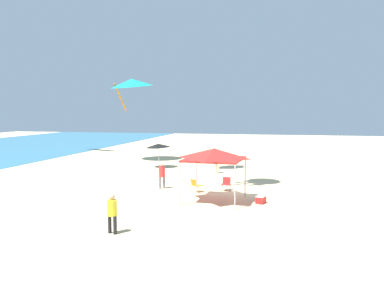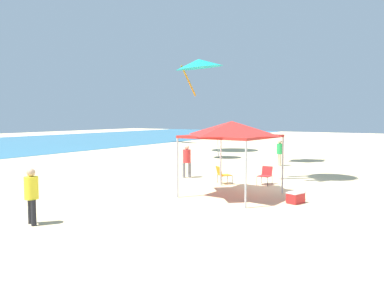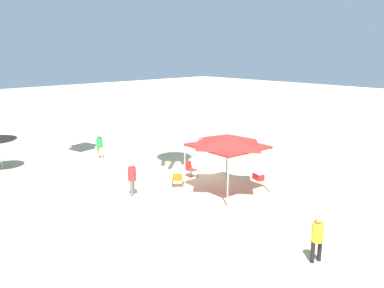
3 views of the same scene
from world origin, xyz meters
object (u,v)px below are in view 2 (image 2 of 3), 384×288
(canopy_tent, at_px, (232,130))
(kite_delta_teal, at_px, (199,64))
(person_watching_sky, at_px, (31,192))
(folding_chair_left_of_tent, at_px, (266,174))
(person_near_umbrella, at_px, (280,151))
(cooler_box, at_px, (296,198))
(folding_chair_near_cooler, at_px, (222,174))
(person_far_stroller, at_px, (187,158))
(beach_umbrella, at_px, (217,132))

(canopy_tent, relative_size, kite_delta_teal, 0.61)
(person_watching_sky, xyz_separation_m, kite_delta_teal, (22.23, 7.87, 6.75))
(folding_chair_left_of_tent, bearing_deg, person_near_umbrella, 105.52)
(cooler_box, bearing_deg, canopy_tent, 89.94)
(canopy_tent, xyz_separation_m, person_near_umbrella, (9.78, 1.47, -1.63))
(canopy_tent, relative_size, folding_chair_left_of_tent, 4.14)
(folding_chair_near_cooler, height_order, folding_chair_left_of_tent, same)
(cooler_box, distance_m, person_watching_sky, 8.77)
(folding_chair_near_cooler, relative_size, person_far_stroller, 0.49)
(canopy_tent, distance_m, kite_delta_teal, 19.60)
(person_far_stroller, bearing_deg, folding_chair_left_of_tent, -39.10)
(canopy_tent, xyz_separation_m, beach_umbrella, (11.75, 7.01, -0.65))
(person_near_umbrella, bearing_deg, person_far_stroller, -46.74)
(folding_chair_near_cooler, bearing_deg, beach_umbrella, -22.84)
(person_near_umbrella, relative_size, kite_delta_teal, 0.29)
(cooler_box, relative_size, person_near_umbrella, 0.44)
(folding_chair_near_cooler, height_order, cooler_box, folding_chair_near_cooler)
(canopy_tent, height_order, folding_chair_near_cooler, canopy_tent)
(folding_chair_near_cooler, relative_size, person_watching_sky, 0.50)
(beach_umbrella, xyz_separation_m, folding_chair_left_of_tent, (-8.74, -7.26, -1.47))
(person_watching_sky, bearing_deg, person_near_umbrella, 103.71)
(cooler_box, height_order, kite_delta_teal, kite_delta_teal)
(person_near_umbrella, bearing_deg, canopy_tent, -19.59)
(folding_chair_left_of_tent, height_order, person_watching_sky, person_watching_sky)
(beach_umbrella, xyz_separation_m, folding_chair_near_cooler, (-9.66, -5.52, -1.47))
(kite_delta_teal, bearing_deg, folding_chair_near_cooler, -30.60)
(beach_umbrella, bearing_deg, folding_chair_near_cooler, -150.25)
(person_far_stroller, bearing_deg, person_watching_sky, -128.10)
(folding_chair_left_of_tent, relative_size, person_far_stroller, 0.49)
(person_watching_sky, height_order, person_far_stroller, person_far_stroller)
(person_watching_sky, relative_size, person_far_stroller, 0.97)
(canopy_tent, distance_m, person_watching_sky, 7.56)
(beach_umbrella, distance_m, person_far_stroller, 9.62)
(canopy_tent, bearing_deg, kite_delta_teal, 35.07)
(kite_delta_teal, bearing_deg, person_near_umbrella, -6.84)
(canopy_tent, height_order, person_near_umbrella, canopy_tent)
(canopy_tent, bearing_deg, person_far_stroller, 54.84)
(canopy_tent, relative_size, person_watching_sky, 2.08)
(person_watching_sky, bearing_deg, canopy_tent, 85.00)
(beach_umbrella, height_order, kite_delta_teal, kite_delta_teal)
(folding_chair_left_of_tent, xyz_separation_m, person_near_umbrella, (6.78, 1.72, 0.48))
(canopy_tent, distance_m, person_near_umbrella, 10.03)
(person_watching_sky, distance_m, kite_delta_teal, 24.52)
(person_far_stroller, bearing_deg, canopy_tent, -78.37)
(folding_chair_near_cooler, xyz_separation_m, person_near_umbrella, (7.70, -0.02, 0.48))
(person_far_stroller, bearing_deg, cooler_box, -66.16)
(person_far_stroller, bearing_deg, person_near_umbrella, 28.18)
(beach_umbrella, distance_m, folding_chair_left_of_tent, 11.46)
(person_watching_sky, relative_size, kite_delta_teal, 0.29)
(folding_chair_left_of_tent, distance_m, person_far_stroller, 4.14)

